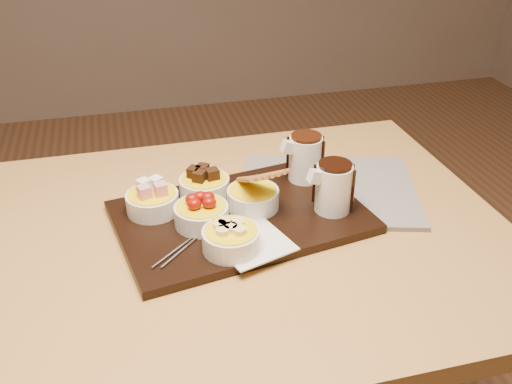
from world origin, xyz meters
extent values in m
cube|color=tan|center=(0.00, 0.00, 0.73)|extent=(1.20, 0.80, 0.04)
cylinder|color=tan|center=(0.54, 0.34, 0.35)|extent=(0.06, 0.06, 0.71)
cube|color=black|center=(0.10, 0.03, 0.76)|extent=(0.50, 0.37, 0.02)
cube|color=white|center=(0.10, -0.08, 0.77)|extent=(0.15, 0.15, 0.00)
cylinder|color=white|center=(-0.06, 0.08, 0.79)|extent=(0.10, 0.10, 0.04)
cylinder|color=white|center=(0.05, 0.11, 0.79)|extent=(0.10, 0.10, 0.04)
cylinder|color=white|center=(0.02, 0.01, 0.79)|extent=(0.10, 0.10, 0.04)
cylinder|color=white|center=(0.13, 0.04, 0.79)|extent=(0.10, 0.10, 0.04)
cylinder|color=white|center=(0.06, -0.08, 0.79)|extent=(0.10, 0.10, 0.04)
cylinder|color=silver|center=(0.28, -0.01, 0.81)|extent=(0.08, 0.08, 0.09)
cylinder|color=silver|center=(0.26, 0.12, 0.81)|extent=(0.08, 0.08, 0.09)
cube|color=beige|center=(0.30, 0.09, 0.76)|extent=(0.42, 0.38, 0.01)
camera|label=1|loc=(-0.10, -0.87, 1.35)|focal=40.00mm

